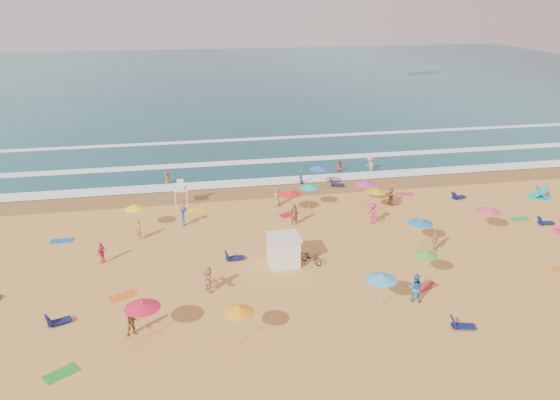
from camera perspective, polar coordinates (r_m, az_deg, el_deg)
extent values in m
plane|color=gold|center=(41.09, 0.86, -4.94)|extent=(220.00, 220.00, 0.00)
cube|color=#0C4756|center=(121.76, -7.37, 12.28)|extent=(220.00, 140.00, 0.18)
plane|color=olive|center=(52.43, -1.91, 0.93)|extent=(220.00, 220.00, 0.00)
cube|color=white|center=(54.73, -2.33, 1.90)|extent=(200.00, 2.20, 0.05)
cube|color=white|center=(61.33, -3.32, 3.99)|extent=(200.00, 1.60, 0.05)
cube|color=white|center=(70.89, -4.42, 6.29)|extent=(200.00, 1.20, 0.05)
cube|color=silver|center=(38.26, 0.38, -5.33)|extent=(2.00, 2.00, 2.00)
cube|color=silver|center=(37.80, 0.38, -3.89)|extent=(2.20, 2.20, 0.12)
imported|color=black|center=(38.61, 3.24, -5.96)|extent=(1.67, 1.85, 0.97)
cone|color=red|center=(30.80, -14.21, -10.58)|extent=(1.97, 1.97, 0.35)
cone|color=gold|center=(47.33, 10.04, 1.06)|extent=(1.86, 1.86, 0.35)
cone|color=green|center=(36.50, 15.01, -5.37)|extent=(1.55, 1.55, 0.35)
cone|color=#FE3861|center=(45.58, 20.97, -0.95)|extent=(1.90, 1.90, 0.35)
cone|color=yellow|center=(44.34, -14.95, -0.69)|extent=(1.59, 1.59, 0.35)
cone|color=red|center=(46.31, 1.05, 0.79)|extent=(1.90, 1.90, 0.35)
cone|color=#16B4A6|center=(47.22, 3.07, 1.48)|extent=(1.67, 1.67, 0.35)
cone|color=orange|center=(29.56, -4.36, -11.32)|extent=(1.65, 1.65, 0.35)
cone|color=#1778C6|center=(41.74, 14.50, -2.15)|extent=(1.85, 1.85, 0.35)
cone|color=blue|center=(52.88, 4.05, 3.40)|extent=(1.71, 1.71, 0.35)
cone|color=#DB3078|center=(49.31, 8.90, 1.79)|extent=(1.99, 1.99, 0.35)
cone|color=#34ABED|center=(32.94, 10.57, -7.91)|extent=(1.88, 1.88, 0.35)
cube|color=#0F134F|center=(34.60, -22.04, -11.67)|extent=(1.41, 0.98, 0.34)
cube|color=#0F154D|center=(39.26, -4.71, -6.04)|extent=(1.33, 0.64, 0.34)
cube|color=#0F174B|center=(33.44, 18.60, -12.38)|extent=(1.40, 0.87, 0.34)
cube|color=#101A51|center=(49.93, 26.04, -2.15)|extent=(1.34, 0.66, 0.34)
cube|color=#101652|center=(53.09, 18.17, 0.30)|extent=(1.40, 0.86, 0.34)
cube|color=#101551|center=(53.99, 6.03, 1.60)|extent=(1.40, 0.87, 0.34)
cube|color=orange|center=(36.23, -16.16, -9.62)|extent=(1.91, 1.54, 0.03)
cube|color=#1A59A7|center=(45.29, -21.84, -3.97)|extent=(1.72, 0.91, 0.03)
cube|color=#238D29|center=(30.74, -21.91, -16.47)|extent=(1.89, 1.66, 0.03)
cube|color=yellow|center=(48.38, -8.68, -1.06)|extent=(1.74, 0.95, 0.03)
cube|color=#BD2C36|center=(37.16, 14.98, -8.67)|extent=(1.90, 1.43, 0.03)
cube|color=#B1162E|center=(46.94, 0.94, -1.51)|extent=(1.91, 1.54, 0.03)
cube|color=green|center=(50.29, 23.77, -1.81)|extent=(1.73, 0.92, 0.03)
cube|color=#C82F4D|center=(52.97, 12.88, 0.61)|extent=(1.84, 1.19, 0.03)
imported|color=tan|center=(35.24, -7.48, -8.23)|extent=(1.24, 1.64, 1.72)
imported|color=#2976C3|center=(34.94, 13.96, -8.88)|extent=(1.13, 1.06, 1.84)
imported|color=brown|center=(44.61, 1.47, -1.47)|extent=(0.75, 0.56, 1.88)
imported|color=#9E6349|center=(49.98, 11.53, 0.40)|extent=(1.04, 1.48, 1.53)
imported|color=#E03867|center=(40.50, -18.13, -5.25)|extent=(0.79, 0.98, 1.55)
imported|color=brown|center=(55.38, -11.73, 2.20)|extent=(0.94, 0.83, 1.62)
imported|color=brown|center=(31.99, -15.18, -12.28)|extent=(0.90, 0.78, 1.59)
imported|color=#A1754A|center=(48.57, -0.35, 0.36)|extent=(1.00, 0.97, 1.73)
imported|color=#BF2F5B|center=(45.39, 9.62, -1.39)|extent=(1.00, 1.33, 1.83)
imported|color=tan|center=(41.72, 15.89, -4.00)|extent=(0.80, 1.15, 1.81)
imported|color=#2243A1|center=(45.15, -10.03, -1.68)|extent=(0.63, 1.07, 1.63)
imported|color=#9C7A48|center=(43.37, -14.57, -3.05)|extent=(0.70, 0.67, 1.61)
imported|color=#C4313A|center=(58.20, 6.20, 3.39)|extent=(0.92, 0.83, 1.53)
imported|color=tan|center=(58.92, 9.38, 3.62)|extent=(0.95, 1.33, 1.87)
imported|color=#2457AA|center=(54.30, 2.19, 2.25)|extent=(0.63, 0.70, 1.61)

